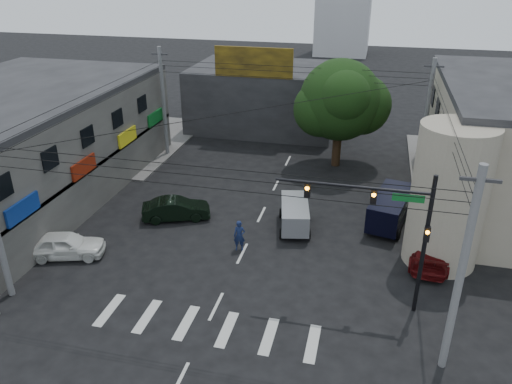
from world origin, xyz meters
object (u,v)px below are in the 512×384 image
at_px(white_compact, 66,245).
at_px(traffic_officer, 239,236).
at_px(street_tree, 340,100).
at_px(dark_sedan, 176,209).
at_px(silver_minivan, 295,216).
at_px(utility_pole_far_left, 164,103).
at_px(utility_pole_far_right, 426,121).
at_px(maroon_sedan, 430,249).
at_px(utility_pole_near_right, 461,275).
at_px(traffic_gantry, 390,220).
at_px(navy_van, 390,210).

relative_size(white_compact, traffic_officer, 2.51).
bearing_deg(street_tree, dark_sedan, -128.04).
bearing_deg(traffic_officer, white_compact, -171.47).
distance_m(street_tree, silver_minivan, 12.28).
bearing_deg(traffic_officer, utility_pole_far_left, 117.84).
distance_m(utility_pole_far_right, white_compact, 26.49).
distance_m(dark_sedan, silver_minivan, 7.77).
relative_size(dark_sedan, traffic_officer, 2.47).
height_order(utility_pole_far_right, maroon_sedan, utility_pole_far_right).
relative_size(maroon_sedan, silver_minivan, 1.28).
xyz_separation_m(utility_pole_far_right, silver_minivan, (-8.06, -10.27, -3.75)).
bearing_deg(street_tree, utility_pole_near_right, -73.18).
height_order(utility_pole_near_right, utility_pole_far_left, same).
xyz_separation_m(street_tree, silver_minivan, (-1.56, -11.27, -4.62)).
bearing_deg(utility_pole_far_right, traffic_officer, -128.32).
bearing_deg(traffic_gantry, maroon_sedan, 61.00).
xyz_separation_m(white_compact, traffic_officer, (9.49, 3.02, 0.19)).
bearing_deg(street_tree, traffic_gantry, -78.01).
bearing_deg(dark_sedan, utility_pole_far_right, -77.04).
bearing_deg(utility_pole_far_left, dark_sedan, -64.50).
xyz_separation_m(navy_van, traffic_officer, (-8.55, -5.33, -0.07)).
bearing_deg(utility_pole_far_right, utility_pole_near_right, -90.00).
xyz_separation_m(traffic_gantry, utility_pole_near_right, (2.68, -3.50, -0.23)).
xyz_separation_m(street_tree, traffic_gantry, (3.82, -18.00, -0.64)).
bearing_deg(navy_van, dark_sedan, 113.68).
bearing_deg(traffic_gantry, white_compact, 178.80).
relative_size(street_tree, silver_minivan, 2.06).
height_order(street_tree, traffic_gantry, street_tree).
height_order(street_tree, utility_pole_far_right, utility_pole_far_right).
xyz_separation_m(utility_pole_far_right, traffic_officer, (-10.76, -13.62, -3.66)).
height_order(dark_sedan, navy_van, navy_van).
bearing_deg(dark_sedan, traffic_officer, -140.04).
height_order(utility_pole_far_left, silver_minivan, utility_pole_far_left).
height_order(utility_pole_far_right, white_compact, utility_pole_far_right).
height_order(street_tree, traffic_officer, street_tree).
relative_size(utility_pole_far_right, traffic_officer, 4.90).
distance_m(utility_pole_far_left, navy_van, 20.84).
xyz_separation_m(utility_pole_far_right, navy_van, (-2.21, -8.29, -3.59)).
relative_size(dark_sedan, silver_minivan, 1.10).
bearing_deg(utility_pole_far_right, traffic_gantry, -98.94).
xyz_separation_m(utility_pole_near_right, traffic_officer, (-10.76, 6.88, -3.66)).
xyz_separation_m(utility_pole_far_left, maroon_sedan, (21.00, -12.18, -3.84)).
distance_m(traffic_gantry, utility_pole_far_right, 17.21).
bearing_deg(dark_sedan, navy_van, -100.76).
height_order(traffic_gantry, utility_pole_far_right, utility_pole_far_right).
xyz_separation_m(dark_sedan, navy_van, (13.59, 2.61, 0.29)).
height_order(dark_sedan, traffic_officer, traffic_officer).
relative_size(traffic_gantry, silver_minivan, 1.71).
bearing_deg(navy_van, white_compact, 127.65).
distance_m(utility_pole_far_left, white_compact, 17.09).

